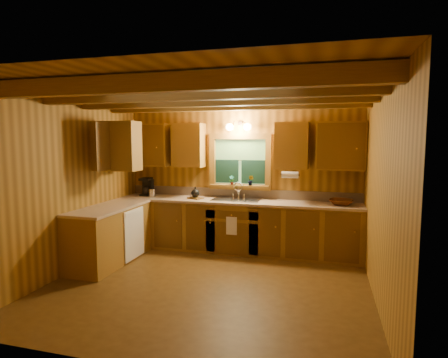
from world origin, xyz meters
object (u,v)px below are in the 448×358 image
Objects in this scene: coffee_maker at (147,187)px; cutting_board at (195,198)px; sink at (236,203)px; wicker_basket at (341,202)px.

cutting_board is (1.02, -0.14, -0.15)m from coffee_maker.
cutting_board is at bearing -11.59° from coffee_maker.
sink is 1.74m from wicker_basket.
sink is 0.74m from cutting_board.
coffee_maker is at bearing 176.95° from sink.
wicker_basket reaches higher than cutting_board.
wicker_basket is at bearing 23.85° from cutting_board.
sink is 3.31× the size of cutting_board.
cutting_board is at bearing -176.14° from sink.
sink is 2.21× the size of wicker_basket.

